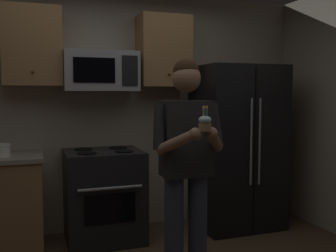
{
  "coord_description": "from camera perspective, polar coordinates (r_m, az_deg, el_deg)",
  "views": [
    {
      "loc": [
        -0.82,
        -2.51,
        1.49
      ],
      "look_at": [
        0.15,
        0.24,
        1.25
      ],
      "focal_mm": 41.58,
      "sensor_mm": 36.0,
      "label": 1
    }
  ],
  "objects": [
    {
      "name": "wall_back",
      "position": [
        4.34,
        -8.45,
        2.15
      ],
      "size": [
        4.4,
        0.1,
        2.6
      ],
      "primitive_type": "cube",
      "color": "#B7AD99",
      "rests_on": "ground"
    },
    {
      "name": "oven_range",
      "position": [
        4.06,
        -9.36,
        -10.03
      ],
      "size": [
        0.76,
        0.7,
        0.93
      ],
      "color": "black",
      "rests_on": "ground"
    },
    {
      "name": "microwave",
      "position": [
        4.05,
        -9.89,
        7.9
      ],
      "size": [
        0.74,
        0.41,
        0.4
      ],
      "color": "#9EA0A5"
    },
    {
      "name": "refrigerator",
      "position": [
        4.44,
        10.11,
        -2.99
      ],
      "size": [
        0.9,
        0.75,
        1.8
      ],
      "color": "black",
      "rests_on": "ground"
    },
    {
      "name": "cabinet_row_upper",
      "position": [
        4.07,
        -18.23,
        10.97
      ],
      "size": [
        2.78,
        0.36,
        0.76
      ],
      "color": "#9E7247"
    },
    {
      "name": "person",
      "position": [
        3.0,
        2.76,
        -4.79
      ],
      "size": [
        0.6,
        0.48,
        1.76
      ],
      "color": "#383F59",
      "rests_on": "ground"
    },
    {
      "name": "cupcake",
      "position": [
        2.67,
        5.44,
        0.44
      ],
      "size": [
        0.09,
        0.09,
        0.17
      ],
      "color": "#A87F56"
    }
  ]
}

